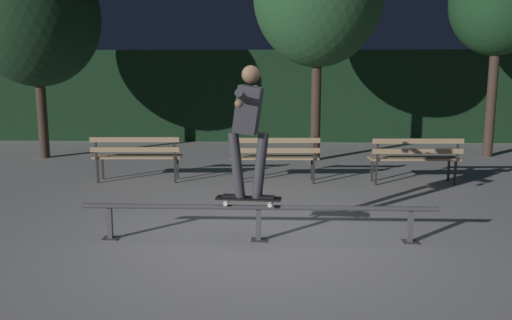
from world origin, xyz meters
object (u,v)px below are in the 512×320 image
(skateboard, at_px, (248,199))
(park_bench_right_center, at_px, (415,155))
(tree_far_left, at_px, (35,16))
(skateboarder, at_px, (249,121))
(grind_rail, at_px, (258,213))
(park_bench_left_center, at_px, (275,154))
(tree_far_right, at_px, (499,3))
(park_bench_leftmost, at_px, (137,153))

(skateboard, xyz_separation_m, park_bench_right_center, (2.81, 3.26, 0.02))
(skateboard, bearing_deg, tree_far_left, 130.97)
(skateboarder, xyz_separation_m, park_bench_right_center, (2.81, 3.26, -0.92))
(skateboarder, bearing_deg, grind_rail, 0.13)
(park_bench_left_center, height_order, tree_far_right, tree_far_right)
(park_bench_leftmost, bearing_deg, park_bench_right_center, 0.00)
(park_bench_left_center, distance_m, tree_far_left, 6.54)
(skateboarder, relative_size, park_bench_right_center, 0.96)
(park_bench_leftmost, bearing_deg, skateboarder, -55.83)
(grind_rail, xyz_separation_m, park_bench_leftmost, (-2.33, 3.26, 0.19))
(park_bench_left_center, bearing_deg, skateboarder, -95.24)
(skateboard, relative_size, park_bench_leftmost, 0.49)
(grind_rail, relative_size, park_bench_left_center, 2.63)
(skateboard, relative_size, tree_far_left, 0.17)
(skateboarder, bearing_deg, park_bench_left_center, 84.76)
(park_bench_leftmost, bearing_deg, tree_far_right, 22.79)
(grind_rail, height_order, skateboarder, skateboarder)
(park_bench_left_center, relative_size, tree_far_left, 0.34)
(skateboarder, relative_size, park_bench_left_center, 0.96)
(skateboarder, height_order, park_bench_right_center, skateboarder)
(skateboard, xyz_separation_m, tree_far_left, (-5.08, 5.85, 2.69))
(park_bench_right_center, xyz_separation_m, tree_far_right, (2.54, 3.18, 2.99))
(tree_far_right, bearing_deg, park_bench_leftmost, -157.21)
(skateboard, relative_size, park_bench_left_center, 0.49)
(park_bench_leftmost, height_order, park_bench_left_center, same)
(park_bench_left_center, relative_size, tree_far_right, 0.34)
(grind_rail, bearing_deg, park_bench_left_center, 86.80)
(grind_rail, relative_size, skateboard, 5.35)
(tree_far_right, bearing_deg, skateboard, -129.76)
(skateboard, bearing_deg, park_bench_right_center, 49.20)
(park_bench_left_center, distance_m, park_bench_right_center, 2.51)
(tree_far_left, bearing_deg, tree_far_right, 3.23)
(skateboarder, distance_m, park_bench_leftmost, 4.04)
(grind_rail, xyz_separation_m, park_bench_left_center, (0.18, 3.26, 0.19))
(park_bench_left_center, bearing_deg, skateboard, -95.29)
(skateboard, distance_m, skateboarder, 0.94)
(grind_rail, height_order, park_bench_left_center, park_bench_left_center)
(skateboarder, xyz_separation_m, park_bench_left_center, (0.30, 3.26, -0.92))
(tree_far_left, bearing_deg, grind_rail, -48.36)
(tree_far_right, bearing_deg, tree_far_left, -176.77)
(skateboarder, height_order, tree_far_right, tree_far_right)
(skateboarder, relative_size, park_bench_leftmost, 0.96)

